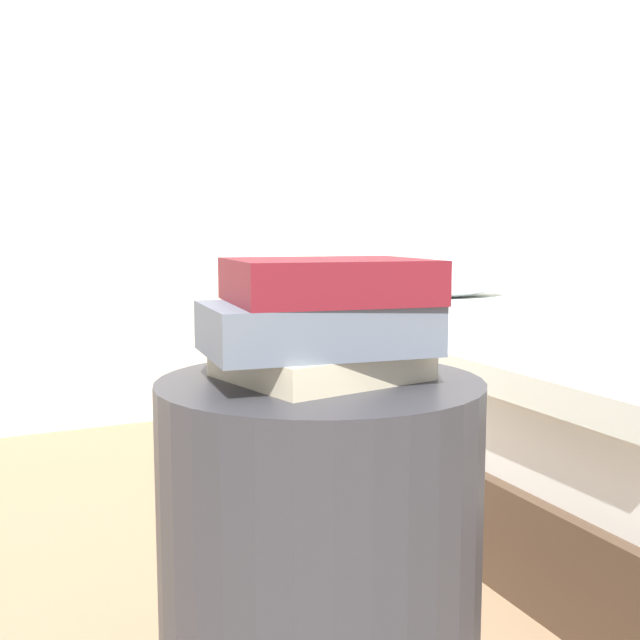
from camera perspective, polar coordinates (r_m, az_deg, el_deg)
wall_back at (r=2.93m, az=-18.51°, el=17.75°), size 7.00×0.08×2.60m
bed at (r=2.46m, az=19.34°, el=-5.10°), size 1.64×2.08×0.62m
side_table at (r=1.05m, az=0.00°, el=-18.96°), size 0.42×0.42×0.53m
book_cream at (r=0.97m, az=0.07°, el=-3.31°), size 0.26×0.24×0.04m
book_slate at (r=0.94m, az=-0.30°, el=-0.59°), size 0.29×0.21×0.06m
book_maroon at (r=0.95m, az=0.58°, el=3.01°), size 0.27×0.24×0.05m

